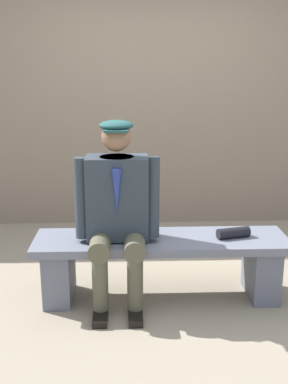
# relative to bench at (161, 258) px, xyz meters

# --- Properties ---
(ground_plane) EXTENTS (30.00, 30.00, 0.00)m
(ground_plane) POSITION_rel_bench_xyz_m (0.00, 0.00, -0.31)
(ground_plane) COLOR gray
(bench) EXTENTS (1.86, 0.47, 0.47)m
(bench) POSITION_rel_bench_xyz_m (0.00, 0.00, 0.00)
(bench) COLOR slate
(bench) RESTS_ON ground
(seated_man) EXTENTS (0.60, 0.57, 1.33)m
(seated_man) POSITION_rel_bench_xyz_m (0.32, 0.06, 0.42)
(seated_man) COLOR #2E3841
(seated_man) RESTS_ON ground
(rolled_magazine) EXTENTS (0.26, 0.13, 0.08)m
(rolled_magazine) POSITION_rel_bench_xyz_m (-0.53, 0.01, 0.20)
(rolled_magazine) COLOR black
(rolled_magazine) RESTS_ON bench
(stadium_wall) EXTENTS (12.00, 0.24, 2.38)m
(stadium_wall) POSITION_rel_bench_xyz_m (0.00, -1.85, 0.88)
(stadium_wall) COLOR gray
(stadium_wall) RESTS_ON ground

